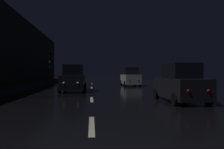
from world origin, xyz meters
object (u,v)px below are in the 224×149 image
(car_parked_right_far, at_px, (130,77))
(streetlamp_overhead, at_px, (4,16))
(car_approaching_headlights, at_px, (74,79))
(traffic_light_far_left, at_px, (50,60))
(car_parked_right_near, at_px, (180,84))

(car_parked_right_far, bearing_deg, streetlamp_overhead, 139.49)
(streetlamp_overhead, distance_m, car_approaching_headlights, 6.93)
(traffic_light_far_left, height_order, car_parked_right_near, traffic_light_far_left)
(traffic_light_far_left, height_order, car_approaching_headlights, traffic_light_far_left)
(car_parked_right_near, bearing_deg, car_parked_right_far, -0.00)
(streetlamp_overhead, xyz_separation_m, car_approaching_headlights, (3.66, 4.43, -3.87))
(streetlamp_overhead, bearing_deg, traffic_light_far_left, 90.98)
(car_approaching_headlights, distance_m, car_parked_right_far, 9.24)
(traffic_light_far_left, bearing_deg, car_approaching_headlights, 16.64)
(streetlamp_overhead, relative_size, car_parked_right_near, 1.87)
(car_approaching_headlights, xyz_separation_m, car_parked_right_far, (6.08, 6.96, -0.01))
(streetlamp_overhead, distance_m, car_parked_right_far, 15.48)
(traffic_light_far_left, height_order, car_parked_right_far, traffic_light_far_left)
(streetlamp_overhead, relative_size, car_parked_right_far, 1.72)
(traffic_light_far_left, xyz_separation_m, car_approaching_headlights, (3.91, -10.11, -2.27))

